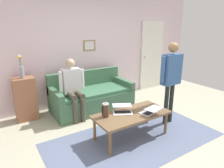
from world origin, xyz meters
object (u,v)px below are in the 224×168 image
(interior_door, at_px, (152,56))
(side_shelf, at_px, (25,99))
(laptop_center, at_px, (122,110))
(french_press, at_px, (106,110))
(coffee_table, at_px, (132,116))
(person_standing, at_px, (171,73))
(person_seated, at_px, (73,85))
(flower_vase, at_px, (21,70))
(laptop_left, at_px, (150,111))
(couch, at_px, (91,97))

(interior_door, relative_size, side_shelf, 2.26)
(interior_door, bearing_deg, laptop_center, 37.92)
(french_press, bearing_deg, coffee_table, 163.26)
(person_standing, height_order, person_seated, person_standing)
(interior_door, relative_size, flower_vase, 4.30)
(laptop_left, relative_size, french_press, 1.41)
(interior_door, height_order, person_standing, interior_door)
(interior_door, bearing_deg, couch, 12.06)
(laptop_center, bearing_deg, flower_vase, -51.34)
(interior_door, height_order, person_seated, interior_door)
(side_shelf, relative_size, person_standing, 0.56)
(couch, distance_m, laptop_left, 1.73)
(couch, xyz_separation_m, person_seated, (0.53, 0.23, 0.42))
(french_press, xyz_separation_m, person_seated, (0.10, -1.16, 0.15))
(coffee_table, distance_m, person_seated, 1.44)
(french_press, xyz_separation_m, flower_vase, (0.98, -1.64, 0.50))
(french_press, bearing_deg, laptop_left, 157.06)
(person_seated, bearing_deg, laptop_center, 110.66)
(laptop_center, bearing_deg, couch, -93.81)
(coffee_table, bearing_deg, laptop_center, -48.34)
(laptop_left, xyz_separation_m, side_shelf, (1.71, -1.94, -0.05))
(coffee_table, distance_m, person_standing, 1.16)
(coffee_table, xyz_separation_m, person_seated, (0.55, -1.30, 0.31))
(person_standing, bearing_deg, french_press, -3.73)
(side_shelf, distance_m, flower_vase, 0.62)
(french_press, distance_m, person_seated, 1.18)
(laptop_center, xyz_separation_m, flower_vase, (1.32, -1.65, 0.58))
(laptop_center, distance_m, flower_vase, 2.19)
(coffee_table, relative_size, laptop_left, 3.57)
(person_seated, bearing_deg, laptop_left, 119.43)
(coffee_table, relative_size, person_seated, 1.05)
(french_press, relative_size, person_seated, 0.21)
(coffee_table, xyz_separation_m, french_press, (0.45, -0.13, 0.17))
(person_seated, bearing_deg, french_press, 95.15)
(person_standing, bearing_deg, interior_door, -124.26)
(couch, relative_size, person_standing, 1.14)
(laptop_center, height_order, person_seated, person_seated)
(person_seated, bearing_deg, flower_vase, -28.62)
(interior_door, distance_m, laptop_center, 3.13)
(couch, bearing_deg, french_press, 72.78)
(coffee_table, height_order, side_shelf, side_shelf)
(laptop_center, distance_m, person_seated, 1.27)
(side_shelf, xyz_separation_m, flower_vase, (0.00, -0.00, 0.62))
(side_shelf, height_order, person_seated, person_seated)
(interior_door, relative_size, coffee_table, 1.53)
(french_press, bearing_deg, side_shelf, -59.04)
(flower_vase, height_order, person_standing, person_standing)
(interior_door, distance_m, side_shelf, 3.81)
(laptop_center, xyz_separation_m, side_shelf, (1.32, -1.65, -0.05))
(laptop_center, relative_size, side_shelf, 0.49)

